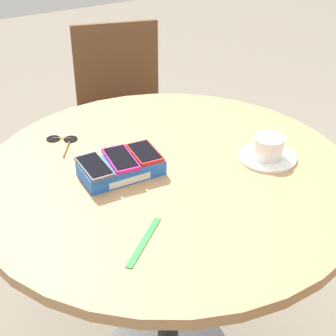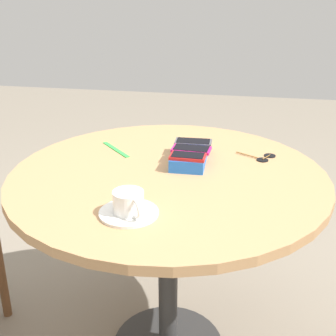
{
  "view_description": "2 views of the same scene",
  "coord_description": "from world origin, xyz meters",
  "px_view_note": "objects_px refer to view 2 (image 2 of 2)",
  "views": [
    {
      "loc": [
        -0.6,
        -1.14,
        1.57
      ],
      "look_at": [
        0.0,
        0.0,
        0.76
      ],
      "focal_mm": 60.0,
      "sensor_mm": 36.0,
      "label": 1
    },
    {
      "loc": [
        1.38,
        0.24,
        1.36
      ],
      "look_at": [
        0.0,
        0.0,
        0.76
      ],
      "focal_mm": 50.0,
      "sensor_mm": 36.0,
      "label": 2
    }
  ],
  "objects_px": {
    "lanyard_strap": "(116,149)",
    "phone_box": "(190,156)",
    "round_table": "(168,203)",
    "coffee_cup": "(129,202)",
    "phone_red": "(188,156)",
    "phone_gray": "(193,142)",
    "phone_magenta": "(191,149)",
    "saucer": "(129,213)",
    "sunglasses": "(264,157)"
  },
  "relations": [
    {
      "from": "phone_magenta",
      "to": "phone_gray",
      "type": "bearing_deg",
      "value": -177.97
    },
    {
      "from": "phone_magenta",
      "to": "coffee_cup",
      "type": "xyz_separation_m",
      "value": [
        0.4,
        -0.12,
        -0.01
      ]
    },
    {
      "from": "phone_magenta",
      "to": "phone_red",
      "type": "xyz_separation_m",
      "value": [
        0.07,
        -0.0,
        0.0
      ]
    },
    {
      "from": "round_table",
      "to": "phone_box",
      "type": "xyz_separation_m",
      "value": [
        -0.11,
        0.06,
        0.13
      ]
    },
    {
      "from": "phone_red",
      "to": "lanyard_strap",
      "type": "distance_m",
      "value": 0.33
    },
    {
      "from": "round_table",
      "to": "saucer",
      "type": "xyz_separation_m",
      "value": [
        0.29,
        -0.06,
        0.11
      ]
    },
    {
      "from": "phone_box",
      "to": "coffee_cup",
      "type": "bearing_deg",
      "value": -15.42
    },
    {
      "from": "lanyard_strap",
      "to": "round_table",
      "type": "bearing_deg",
      "value": 51.53
    },
    {
      "from": "phone_magenta",
      "to": "coffee_cup",
      "type": "bearing_deg",
      "value": -16.28
    },
    {
      "from": "phone_magenta",
      "to": "sunglasses",
      "type": "bearing_deg",
      "value": 108.48
    },
    {
      "from": "phone_gray",
      "to": "sunglasses",
      "type": "xyz_separation_m",
      "value": [
        -0.01,
        0.25,
        -0.05
      ]
    },
    {
      "from": "coffee_cup",
      "to": "phone_gray",
      "type": "bearing_deg",
      "value": 166.52
    },
    {
      "from": "round_table",
      "to": "coffee_cup",
      "type": "bearing_deg",
      "value": -10.89
    },
    {
      "from": "sunglasses",
      "to": "lanyard_strap",
      "type": "bearing_deg",
      "value": -88.61
    },
    {
      "from": "round_table",
      "to": "phone_red",
      "type": "relative_size",
      "value": 8.76
    },
    {
      "from": "phone_box",
      "to": "lanyard_strap",
      "type": "xyz_separation_m",
      "value": [
        -0.07,
        -0.29,
        -0.02
      ]
    },
    {
      "from": "round_table",
      "to": "lanyard_strap",
      "type": "bearing_deg",
      "value": -128.47
    },
    {
      "from": "round_table",
      "to": "saucer",
      "type": "relative_size",
      "value": 6.36
    },
    {
      "from": "phone_magenta",
      "to": "saucer",
      "type": "xyz_separation_m",
      "value": [
        0.4,
        -0.12,
        -0.04
      ]
    },
    {
      "from": "phone_box",
      "to": "coffee_cup",
      "type": "xyz_separation_m",
      "value": [
        0.41,
        -0.11,
        0.02
      ]
    },
    {
      "from": "round_table",
      "to": "phone_magenta",
      "type": "bearing_deg",
      "value": 151.08
    },
    {
      "from": "sunglasses",
      "to": "phone_red",
      "type": "bearing_deg",
      "value": -58.69
    },
    {
      "from": "phone_red",
      "to": "phone_box",
      "type": "bearing_deg",
      "value": -177.21
    },
    {
      "from": "saucer",
      "to": "phone_magenta",
      "type": "bearing_deg",
      "value": 163.43
    },
    {
      "from": "coffee_cup",
      "to": "sunglasses",
      "type": "height_order",
      "value": "coffee_cup"
    },
    {
      "from": "phone_magenta",
      "to": "round_table",
      "type": "bearing_deg",
      "value": -28.92
    },
    {
      "from": "phone_gray",
      "to": "phone_red",
      "type": "xyz_separation_m",
      "value": [
        0.15,
        0.0,
        0.0
      ]
    },
    {
      "from": "phone_box",
      "to": "saucer",
      "type": "xyz_separation_m",
      "value": [
        0.4,
        -0.11,
        -0.02
      ]
    },
    {
      "from": "saucer",
      "to": "phone_red",
      "type": "bearing_deg",
      "value": 160.56
    },
    {
      "from": "round_table",
      "to": "phone_gray",
      "type": "height_order",
      "value": "phone_gray"
    },
    {
      "from": "round_table",
      "to": "lanyard_strap",
      "type": "relative_size",
      "value": 5.64
    },
    {
      "from": "phone_box",
      "to": "lanyard_strap",
      "type": "height_order",
      "value": "phone_box"
    },
    {
      "from": "phone_box",
      "to": "phone_gray",
      "type": "height_order",
      "value": "phone_gray"
    },
    {
      "from": "phone_gray",
      "to": "lanyard_strap",
      "type": "relative_size",
      "value": 0.72
    },
    {
      "from": "lanyard_strap",
      "to": "phone_box",
      "type": "bearing_deg",
      "value": 76.49
    },
    {
      "from": "phone_red",
      "to": "phone_magenta",
      "type": "bearing_deg",
      "value": 177.97
    },
    {
      "from": "coffee_cup",
      "to": "saucer",
      "type": "bearing_deg",
      "value": -142.19
    },
    {
      "from": "saucer",
      "to": "lanyard_strap",
      "type": "height_order",
      "value": "saucer"
    },
    {
      "from": "phone_gray",
      "to": "lanyard_strap",
      "type": "distance_m",
      "value": 0.29
    },
    {
      "from": "phone_gray",
      "to": "lanyard_strap",
      "type": "height_order",
      "value": "phone_gray"
    },
    {
      "from": "phone_red",
      "to": "saucer",
      "type": "xyz_separation_m",
      "value": [
        0.33,
        -0.12,
        -0.04
      ]
    },
    {
      "from": "phone_red",
      "to": "sunglasses",
      "type": "distance_m",
      "value": 0.3
    },
    {
      "from": "phone_gray",
      "to": "saucer",
      "type": "relative_size",
      "value": 0.81
    },
    {
      "from": "sunglasses",
      "to": "phone_magenta",
      "type": "bearing_deg",
      "value": -71.52
    },
    {
      "from": "phone_red",
      "to": "lanyard_strap",
      "type": "xyz_separation_m",
      "value": [
        -0.14,
        -0.29,
        -0.05
      ]
    },
    {
      "from": "coffee_cup",
      "to": "sunglasses",
      "type": "bearing_deg",
      "value": 142.94
    },
    {
      "from": "lanyard_strap",
      "to": "coffee_cup",
      "type": "bearing_deg",
      "value": 20.04
    },
    {
      "from": "phone_box",
      "to": "sunglasses",
      "type": "relative_size",
      "value": 1.55
    },
    {
      "from": "phone_red",
      "to": "lanyard_strap",
      "type": "height_order",
      "value": "phone_red"
    },
    {
      "from": "saucer",
      "to": "lanyard_strap",
      "type": "xyz_separation_m",
      "value": [
        -0.47,
        -0.17,
        -0.0
      ]
    }
  ]
}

